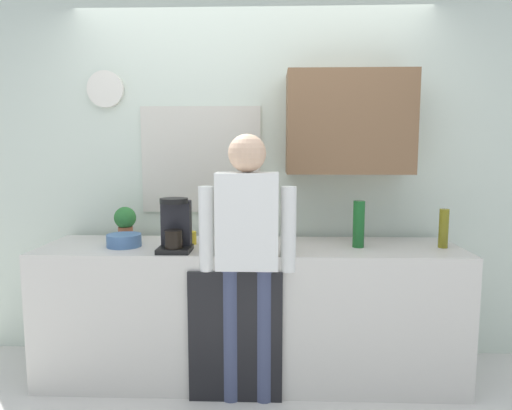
% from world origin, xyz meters
% --- Properties ---
extents(ground_plane, '(8.00, 8.00, 0.00)m').
position_xyz_m(ground_plane, '(0.00, 0.00, 0.00)').
color(ground_plane, silver).
extents(kitchen_counter, '(2.71, 0.64, 0.89)m').
position_xyz_m(kitchen_counter, '(0.00, 0.30, 0.44)').
color(kitchen_counter, beige).
rests_on(kitchen_counter, ground_plane).
extents(dishwasher_panel, '(0.56, 0.02, 0.80)m').
position_xyz_m(dishwasher_panel, '(-0.07, -0.03, 0.40)').
color(dishwasher_panel, black).
rests_on(dishwasher_panel, ground_plane).
extents(back_wall_assembly, '(4.31, 0.42, 2.60)m').
position_xyz_m(back_wall_assembly, '(0.08, 0.70, 1.36)').
color(back_wall_assembly, silver).
rests_on(back_wall_assembly, ground_plane).
extents(coffee_maker, '(0.20, 0.20, 0.33)m').
position_xyz_m(coffee_maker, '(-0.45, 0.13, 1.03)').
color(coffee_maker, black).
rests_on(coffee_maker, kitchen_counter).
extents(bottle_red_vinegar, '(0.06, 0.06, 0.22)m').
position_xyz_m(bottle_red_vinegar, '(0.01, 0.13, 1.00)').
color(bottle_red_vinegar, maroon).
rests_on(bottle_red_vinegar, kitchen_counter).
extents(bottle_olive_oil, '(0.06, 0.06, 0.25)m').
position_xyz_m(bottle_olive_oil, '(1.24, 0.28, 1.01)').
color(bottle_olive_oil, olive).
rests_on(bottle_olive_oil, kitchen_counter).
extents(bottle_green_wine, '(0.07, 0.07, 0.30)m').
position_xyz_m(bottle_green_wine, '(0.70, 0.27, 1.04)').
color(bottle_green_wine, '#195923').
rests_on(bottle_green_wine, kitchen_counter).
extents(cup_yellow_cup, '(0.07, 0.07, 0.08)m').
position_xyz_m(cup_yellow_cup, '(-0.39, 0.33, 0.93)').
color(cup_yellow_cup, yellow).
rests_on(cup_yellow_cup, kitchen_counter).
extents(mixing_bowl, '(0.22, 0.22, 0.08)m').
position_xyz_m(mixing_bowl, '(-0.81, 0.24, 0.93)').
color(mixing_bowl, '#4C72A5').
rests_on(mixing_bowl, kitchen_counter).
extents(potted_plant, '(0.15, 0.15, 0.23)m').
position_xyz_m(potted_plant, '(-0.87, 0.46, 1.02)').
color(potted_plant, '#9E5638').
rests_on(potted_plant, kitchen_counter).
extents(dish_soap, '(0.06, 0.06, 0.18)m').
position_xyz_m(dish_soap, '(-0.17, 0.39, 0.97)').
color(dish_soap, yellow).
rests_on(dish_soap, kitchen_counter).
extents(person_at_sink, '(0.57, 0.22, 1.60)m').
position_xyz_m(person_at_sink, '(0.00, 0.00, 0.95)').
color(person_at_sink, '#3F4766').
rests_on(person_at_sink, ground_plane).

